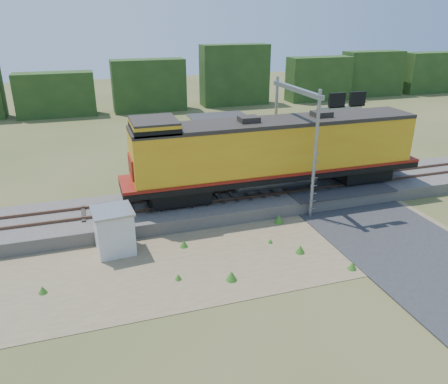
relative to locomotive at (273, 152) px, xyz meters
name	(u,v)px	position (x,y,z in m)	size (l,w,h in m)	color
ground	(269,252)	(-2.71, -6.00, -3.45)	(140.00, 140.00, 0.00)	#475123
ballast	(232,201)	(-2.71, 0.00, -3.05)	(70.00, 5.00, 0.80)	slate
rails	(232,194)	(-2.71, 0.00, -2.57)	(70.00, 1.54, 0.16)	brown
dirt_shoulder	(229,253)	(-4.71, -5.50, -3.44)	(26.00, 8.00, 0.03)	#8C7754
road	(376,226)	(4.29, -5.26, -3.36)	(7.00, 66.00, 0.86)	#38383A
tree_line_north	(150,86)	(-2.71, 32.00, -0.38)	(130.00, 3.00, 6.50)	#1E3B15
weed_clumps	(203,262)	(-6.21, -5.90, -3.45)	(15.00, 6.20, 0.56)	#377321
locomotive	(273,152)	(0.00, 0.00, 0.00)	(19.57, 2.98, 5.05)	black
shed	(114,231)	(-10.23, -3.45, -2.25)	(2.16, 2.16, 2.36)	silver
signal_gantry	(306,116)	(1.77, -0.68, 2.25)	(3.03, 6.20, 7.65)	gray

